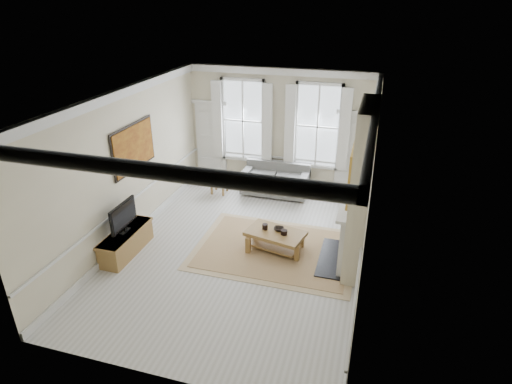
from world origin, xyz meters
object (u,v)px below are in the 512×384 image
(sofa, at_px, (276,181))
(coffee_table, at_px, (275,235))
(side_table, at_px, (219,179))
(tv_stand, at_px, (126,242))

(sofa, distance_m, coffee_table, 2.98)
(side_table, bearing_deg, sofa, 15.61)
(side_table, relative_size, tv_stand, 0.35)
(side_table, relative_size, coffee_table, 0.37)
(sofa, relative_size, tv_stand, 1.24)
(side_table, height_order, tv_stand, tv_stand)
(sofa, xyz_separation_m, side_table, (-1.53, -0.43, 0.05))
(sofa, xyz_separation_m, tv_stand, (-2.38, -3.90, -0.10))
(coffee_table, bearing_deg, tv_stand, -149.51)
(side_table, xyz_separation_m, tv_stand, (-0.84, -3.47, -0.14))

